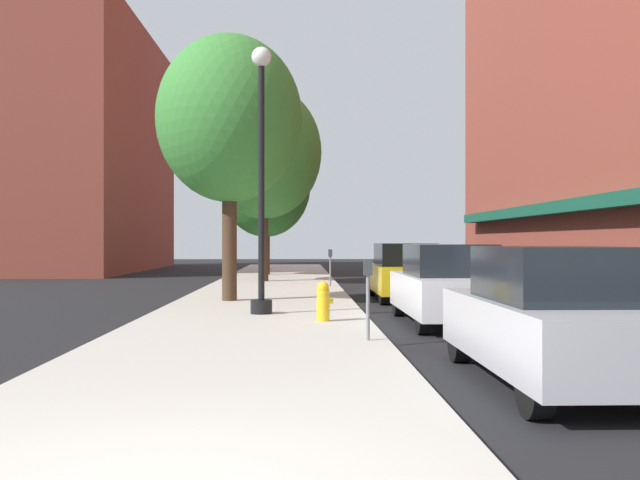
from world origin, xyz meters
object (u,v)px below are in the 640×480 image
Objects in this scene: tree_near at (263,152)px; parking_meter_near at (368,289)px; parking_meter_far at (330,263)px; car_silver at (556,318)px; car_yellow at (404,272)px; fire_hydrant at (323,301)px; tree_far at (266,186)px; tree_mid at (230,119)px; car_white at (447,285)px; lamppost at (261,174)px.

parking_meter_near is at bearing -81.45° from tree_near.
car_silver reaches higher than parking_meter_far.
car_yellow is at bearing 77.88° from parking_meter_near.
parking_meter_near is at bearing 124.49° from car_silver.
tree_far is (-2.09, 19.76, 3.88)m from fire_hydrant.
parking_meter_near and parking_meter_far have the same top height.
fire_hydrant is at bearing -64.52° from tree_mid.
car_yellow is (4.49, -7.84, -4.48)m from tree_near.
car_white reaches higher than fire_hydrant.
fire_hydrant is at bearing 102.92° from parking_meter_near.
parking_meter_near is 17.66m from tree_near.
tree_near is at bearing 98.55° from parking_meter_near.
tree_mid is 7.97m from car_white.
tree_far is at bearing 91.80° from tree_near.
parking_meter_near is 9.29m from car_yellow.
car_yellow is (1.95, 9.08, -0.14)m from parking_meter_near.
fire_hydrant is 6.32m from car_silver.
car_white is (2.58, 0.35, 0.29)m from fire_hydrant.
car_yellow is at bearing -70.81° from tree_far.
tree_mid reaches higher than lamppost.
parking_meter_far is 6.00m from tree_near.
lamppost is 9.91m from parking_meter_far.
tree_far reaches higher than parking_meter_far.
fire_hydrant is 6.86m from car_yellow.
parking_meter_far is 0.30× the size of car_yellow.
car_yellow is (0.00, 6.00, 0.00)m from car_white.
tree_near is at bearing 97.69° from fire_hydrant.
car_yellow is (3.90, 4.87, -2.39)m from lamppost.
fire_hydrant is 0.11× the size of tree_mid.
tree_far reaches higher than car_silver.
car_white is 1.00× the size of car_yellow.
tree_mid is 1.06× the size of tree_far.
tree_far is at bearing 96.89° from parking_meter_near.
lamppost is at bearing -87.58° from tree_far.
tree_far is (-0.18, 5.58, -0.89)m from tree_near.
parking_meter_far is (0.00, 13.67, 0.00)m from parking_meter_near.
tree_far is (0.28, 14.80, -0.61)m from tree_mid.
lamppost is at bearing 165.25° from car_white.
fire_hydrant is 10.96m from parking_meter_far.
lamppost is 4.07m from tree_mid.
car_silver and car_yellow have the same top height.
parking_meter_near reaches higher than fire_hydrant.
car_silver is at bearing -77.30° from tree_near.
tree_near is at bearing 92.69° from lamppost.
car_white is at bearing 57.72° from parking_meter_near.
car_white is at bearing -72.01° from tree_near.
car_silver is at bearing -65.26° from tree_mid.
parking_meter_near is 0.17× the size of tree_near.
car_yellow is (2.58, 6.35, 0.29)m from fire_hydrant.
parking_meter_near is 0.19× the size of tree_far.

